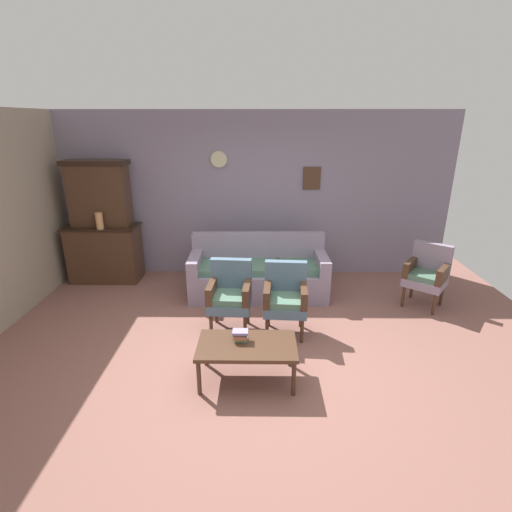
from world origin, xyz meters
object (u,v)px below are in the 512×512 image
at_px(side_cabinet, 105,253).
at_px(armchair_row_middle, 285,296).
at_px(vase_on_cabinet, 99,221).
at_px(armchair_near_cabinet, 230,293).
at_px(coffee_table, 247,348).
at_px(floral_couch, 258,274).
at_px(wingback_chair_by_fireplace, 427,273).
at_px(book_stack_on_table, 240,336).

distance_m(side_cabinet, armchair_row_middle, 3.32).
relative_size(vase_on_cabinet, armchair_near_cabinet, 0.29).
xyz_separation_m(armchair_near_cabinet, coffee_table, (0.25, -1.03, -0.12)).
relative_size(floral_couch, armchair_row_middle, 2.29).
bearing_deg(wingback_chair_by_fireplace, coffee_table, -145.31).
bearing_deg(vase_on_cabinet, floral_couch, -8.15).
bearing_deg(floral_couch, book_stack_on_table, -94.83).
relative_size(armchair_row_middle, coffee_table, 0.90).
xyz_separation_m(floral_couch, armchair_near_cabinet, (-0.35, -1.05, 0.17)).
relative_size(armchair_near_cabinet, coffee_table, 0.90).
bearing_deg(coffee_table, book_stack_on_table, 139.32).
distance_m(floral_couch, armchair_near_cabinet, 1.12).
bearing_deg(armchair_near_cabinet, floral_couch, 71.57).
xyz_separation_m(vase_on_cabinet, book_stack_on_table, (2.31, -2.37, -0.58)).
distance_m(side_cabinet, armchair_near_cabinet, 2.71).
relative_size(side_cabinet, coffee_table, 1.16).
relative_size(armchair_near_cabinet, wingback_chair_by_fireplace, 1.00).
height_order(side_cabinet, vase_on_cabinet, vase_on_cabinet).
xyz_separation_m(side_cabinet, armchair_near_cabinet, (2.19, -1.59, 0.03)).
bearing_deg(armchair_near_cabinet, vase_on_cabinet, 146.62).
relative_size(side_cabinet, book_stack_on_table, 7.29).
bearing_deg(wingback_chair_by_fireplace, floral_couch, 171.79).
bearing_deg(armchair_near_cabinet, armchair_row_middle, -6.21).
height_order(armchair_near_cabinet, book_stack_on_table, armchair_near_cabinet).
distance_m(side_cabinet, vase_on_cabinet, 0.63).
distance_m(vase_on_cabinet, armchair_row_middle, 3.24).
relative_size(armchair_row_middle, wingback_chair_by_fireplace, 1.00).
xyz_separation_m(floral_couch, book_stack_on_table, (-0.17, -2.02, 0.16)).
bearing_deg(coffee_table, floral_couch, 87.17).
xyz_separation_m(armchair_row_middle, book_stack_on_table, (-0.51, -0.89, -0.02)).
bearing_deg(vase_on_cabinet, wingback_chair_by_fireplace, -8.18).
height_order(armchair_row_middle, book_stack_on_table, armchair_row_middle).
bearing_deg(wingback_chair_by_fireplace, armchair_row_middle, -159.27).
bearing_deg(wingback_chair_by_fireplace, book_stack_on_table, -146.92).
xyz_separation_m(armchair_near_cabinet, armchair_row_middle, (0.69, -0.07, 0.00)).
height_order(vase_on_cabinet, armchair_near_cabinet, vase_on_cabinet).
distance_m(armchair_near_cabinet, wingback_chair_by_fireplace, 2.84).
height_order(armchair_near_cabinet, wingback_chair_by_fireplace, same).
bearing_deg(floral_couch, side_cabinet, 168.01).
xyz_separation_m(vase_on_cabinet, armchair_near_cabinet, (2.13, -1.41, -0.56)).
height_order(wingback_chair_by_fireplace, book_stack_on_table, wingback_chair_by_fireplace).
bearing_deg(vase_on_cabinet, book_stack_on_table, -45.73).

